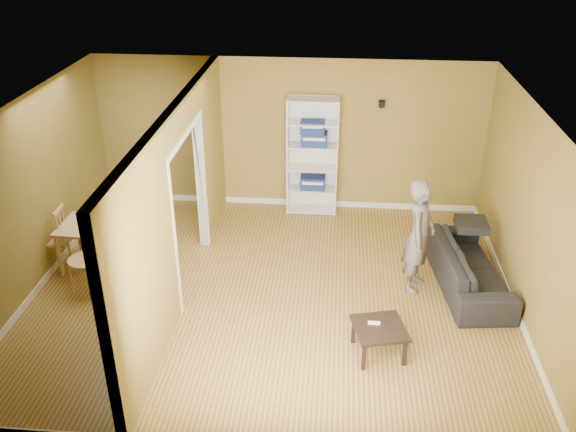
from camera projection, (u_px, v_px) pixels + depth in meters
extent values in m
plane|color=#AF8637|center=(272.00, 292.00, 8.43)|extent=(6.50, 6.50, 0.00)
plane|color=white|center=(270.00, 111.00, 7.22)|extent=(6.50, 6.50, 0.00)
plane|color=olive|center=(289.00, 135.00, 10.25)|extent=(6.50, 0.00, 6.50)
plane|color=olive|center=(237.00, 349.00, 5.40)|extent=(6.50, 0.00, 6.50)
plane|color=olive|center=(28.00, 199.00, 8.07)|extent=(0.00, 5.50, 5.50)
plane|color=olive|center=(531.00, 219.00, 7.57)|extent=(0.00, 5.50, 5.50)
cube|color=black|center=(382.00, 104.00, 9.80)|extent=(0.10, 0.10, 0.10)
imported|color=black|center=(469.00, 261.00, 8.42)|extent=(2.10, 1.09, 0.77)
imported|color=slate|center=(420.00, 227.00, 8.12)|extent=(0.82, 0.72, 1.91)
cube|color=white|center=(288.00, 156.00, 10.22)|extent=(0.02, 0.37, 2.01)
cube|color=white|center=(337.00, 157.00, 10.15)|extent=(0.02, 0.37, 2.01)
cube|color=white|center=(313.00, 153.00, 10.34)|extent=(0.85, 0.02, 2.01)
cube|color=white|center=(311.00, 209.00, 10.64)|extent=(0.81, 0.37, 0.02)
cube|color=white|center=(312.00, 189.00, 10.46)|extent=(0.81, 0.37, 0.02)
cube|color=white|center=(312.00, 167.00, 10.28)|extent=(0.81, 0.37, 0.02)
cube|color=white|center=(313.00, 145.00, 10.09)|extent=(0.81, 0.37, 0.02)
cube|color=white|center=(313.00, 123.00, 9.91)|extent=(0.81, 0.37, 0.02)
cube|color=white|center=(314.00, 99.00, 9.73)|extent=(0.81, 0.37, 0.02)
cube|color=navy|center=(313.00, 182.00, 10.40)|extent=(0.42, 0.27, 0.21)
cube|color=navy|center=(314.00, 139.00, 10.04)|extent=(0.42, 0.27, 0.22)
cube|color=navy|center=(313.00, 127.00, 9.95)|extent=(0.40, 0.26, 0.20)
cube|color=black|center=(380.00, 328.00, 7.14)|extent=(0.59, 0.59, 0.04)
cube|color=black|center=(358.00, 354.00, 7.03)|extent=(0.05, 0.05, 0.35)
cube|color=black|center=(401.00, 356.00, 6.99)|extent=(0.05, 0.05, 0.35)
cube|color=black|center=(358.00, 327.00, 7.46)|extent=(0.05, 0.05, 0.35)
cube|color=black|center=(398.00, 330.00, 7.42)|extent=(0.05, 0.05, 0.35)
cube|color=white|center=(374.00, 323.00, 7.17)|extent=(0.14, 0.04, 0.03)
cube|color=tan|center=(99.00, 226.00, 8.71)|extent=(1.11, 0.74, 0.04)
cylinder|color=tan|center=(59.00, 257.00, 8.62)|extent=(0.05, 0.05, 0.66)
cylinder|color=tan|center=(129.00, 261.00, 8.55)|extent=(0.05, 0.05, 0.66)
cylinder|color=tan|center=(77.00, 235.00, 9.20)|extent=(0.05, 0.05, 0.66)
cylinder|color=tan|center=(143.00, 238.00, 9.12)|extent=(0.05, 0.05, 0.66)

